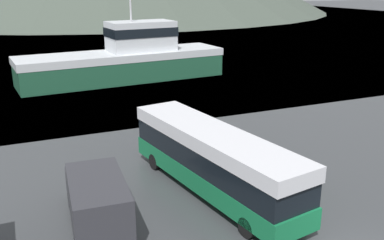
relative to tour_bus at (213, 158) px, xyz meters
The scene contains 6 objects.
water_surface 131.09m from the tour_bus, 88.70° to the left, with size 240.00×240.00×0.00m, color slate.
tour_bus is the anchor object (origin of this frame).
delivery_van 6.03m from the tour_bus, behind, with size 2.63×6.40×2.49m.
fishing_boat 27.28m from the tour_bus, 83.84° to the left, with size 22.23×7.37×12.49m.
storage_bin 4.45m from the tour_bus, 22.45° to the right, with size 1.00×1.27×1.40m.
small_boat 31.79m from the tour_bus, 84.22° to the left, with size 3.35×5.84×1.06m.
Camera 1 is at (-11.55, -10.03, 10.00)m, focal length 40.00 mm.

